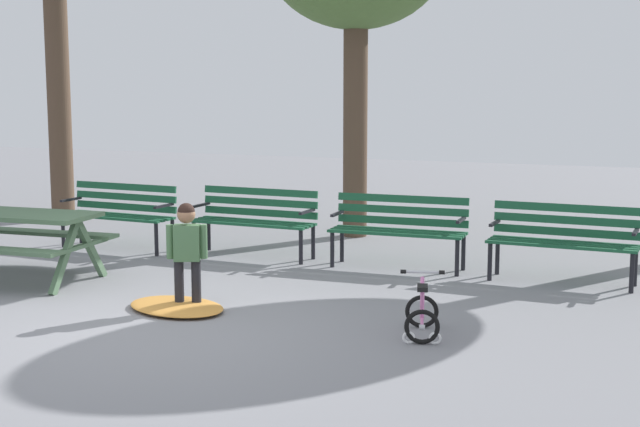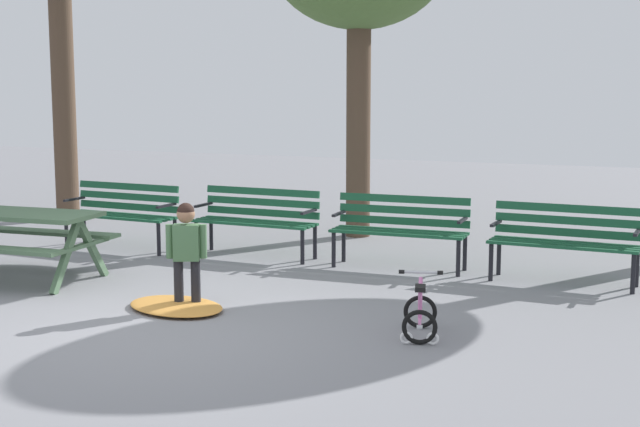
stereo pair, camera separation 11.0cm
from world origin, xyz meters
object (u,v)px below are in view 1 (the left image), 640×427
Objects in this scene: park_bench_right at (399,225)px; child_standing at (187,247)px; park_bench_far_left at (120,210)px; park_bench_far_right at (564,236)px; park_bench_left at (255,216)px; kids_bicycle at (422,313)px; picnic_table at (16,228)px.

park_bench_right is 1.56× the size of child_standing.
park_bench_far_left is 1.56× the size of child_standing.
child_standing reaches higher than park_bench_far_right.
park_bench_left is 2.60× the size of kids_bicycle.
park_bench_left is at bearing 178.39° from park_bench_far_right.
park_bench_far_right is 1.56× the size of child_standing.
park_bench_left is at bearing 102.01° from child_standing.
picnic_table is at bearing -128.60° from park_bench_left.
park_bench_right is at bearing 31.38° from picnic_table.
park_bench_right is at bearing 177.30° from park_bench_far_right.
park_bench_far_left and park_bench_left have the same top height.
kids_bicycle is (2.95, -2.78, -0.31)m from park_bench_left.
park_bench_right is 2.98m from kids_bicycle.
picnic_table is 4.81m from kids_bicycle.
park_bench_left and park_bench_far_right have the same top height.
park_bench_far_left reaches higher than kids_bicycle.
park_bench_right reaches higher than kids_bicycle.
park_bench_far_right is at bearing 21.16° from picnic_table.
park_bench_far_left reaches higher than picnic_table.
park_bench_left is 4.07m from kids_bicycle.
park_bench_left is 3.80m from park_bench_far_right.
kids_bicycle is at bearing -43.35° from park_bench_left.
park_bench_far_left is 3.80m from park_bench_right.
park_bench_far_right is at bearing 38.67° from child_standing.
park_bench_left is at bearing 51.40° from picnic_table.
park_bench_left is at bearing 5.33° from park_bench_far_left.
child_standing reaches higher than park_bench_left.
picnic_table is 2.43m from child_standing.
picnic_table is 6.03m from park_bench_far_right.
child_standing is at bearing -116.30° from park_bench_right.
child_standing is 1.67× the size of kids_bicycle.
child_standing is at bearing -141.33° from park_bench_far_right.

